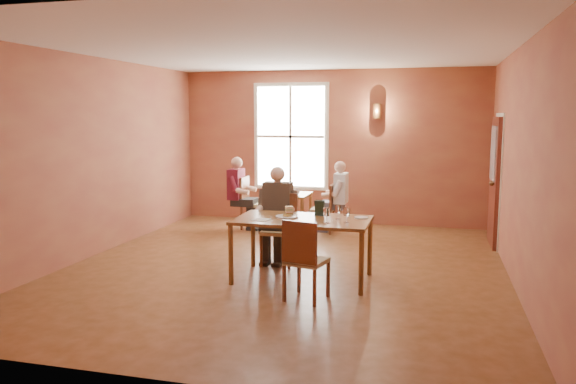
% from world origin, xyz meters
% --- Properties ---
extents(ground, '(6.00, 7.00, 0.01)m').
position_xyz_m(ground, '(0.00, 0.00, 0.00)').
color(ground, brown).
rests_on(ground, ground).
extents(wall_back, '(6.00, 0.04, 3.00)m').
position_xyz_m(wall_back, '(0.00, 3.50, 1.50)').
color(wall_back, brown).
rests_on(wall_back, ground).
extents(wall_front, '(6.00, 0.04, 3.00)m').
position_xyz_m(wall_front, '(0.00, -3.50, 1.50)').
color(wall_front, brown).
rests_on(wall_front, ground).
extents(wall_left, '(0.04, 7.00, 3.00)m').
position_xyz_m(wall_left, '(-3.00, 0.00, 1.50)').
color(wall_left, brown).
rests_on(wall_left, ground).
extents(wall_right, '(0.04, 7.00, 3.00)m').
position_xyz_m(wall_right, '(3.00, 0.00, 1.50)').
color(wall_right, brown).
rests_on(wall_right, ground).
extents(ceiling, '(6.00, 7.00, 0.04)m').
position_xyz_m(ceiling, '(0.00, 0.00, 3.00)').
color(ceiling, white).
rests_on(ceiling, wall_back).
extents(window, '(1.36, 0.10, 1.96)m').
position_xyz_m(window, '(-0.80, 3.45, 1.70)').
color(window, white).
rests_on(window, wall_back).
extents(door, '(0.12, 1.04, 2.10)m').
position_xyz_m(door, '(2.94, 2.30, 1.05)').
color(door, maroon).
rests_on(door, ground).
extents(wall_sconce, '(0.16, 0.16, 0.28)m').
position_xyz_m(wall_sconce, '(0.90, 3.40, 2.20)').
color(wall_sconce, brown).
rests_on(wall_sconce, wall_back).
extents(main_table, '(1.72, 0.97, 0.81)m').
position_xyz_m(main_table, '(0.37, -0.48, 0.40)').
color(main_table, brown).
rests_on(main_table, ground).
extents(chair_diner_main, '(0.45, 0.45, 1.01)m').
position_xyz_m(chair_diner_main, '(-0.13, 0.17, 0.50)').
color(chair_diner_main, '#3E2312').
rests_on(chair_diner_main, ground).
extents(diner_main, '(0.53, 0.53, 1.34)m').
position_xyz_m(diner_main, '(-0.13, 0.14, 0.67)').
color(diner_main, black).
rests_on(diner_main, ground).
extents(chair_empty, '(0.51, 0.51, 0.96)m').
position_xyz_m(chair_empty, '(0.60, -1.23, 0.48)').
color(chair_empty, '#542B11').
rests_on(chair_empty, ground).
extents(plate_food, '(0.31, 0.31, 0.04)m').
position_xyz_m(plate_food, '(0.16, -0.44, 0.83)').
color(plate_food, white).
rests_on(plate_food, main_table).
extents(sandwich, '(0.12, 0.12, 0.11)m').
position_xyz_m(sandwich, '(0.16, -0.37, 0.86)').
color(sandwich, '#D9B978').
rests_on(sandwich, main_table).
extents(goblet_a, '(0.09, 0.09, 0.20)m').
position_xyz_m(goblet_a, '(0.82, -0.41, 0.91)').
color(goblet_a, white).
rests_on(goblet_a, main_table).
extents(goblet_b, '(0.09, 0.09, 0.20)m').
position_xyz_m(goblet_b, '(0.96, -0.60, 0.91)').
color(goblet_b, silver).
rests_on(goblet_b, main_table).
extents(goblet_c, '(0.10, 0.10, 0.21)m').
position_xyz_m(goblet_c, '(0.73, -0.70, 0.91)').
color(goblet_c, white).
rests_on(goblet_c, main_table).
extents(menu_stand, '(0.14, 0.08, 0.21)m').
position_xyz_m(menu_stand, '(0.54, -0.23, 0.91)').
color(menu_stand, black).
rests_on(menu_stand, main_table).
extents(knife, '(0.21, 0.02, 0.00)m').
position_xyz_m(knife, '(0.29, -0.73, 0.81)').
color(knife, silver).
rests_on(knife, main_table).
extents(napkin, '(0.22, 0.22, 0.01)m').
position_xyz_m(napkin, '(-0.12, -0.70, 0.81)').
color(napkin, white).
rests_on(napkin, main_table).
extents(side_plate, '(0.20, 0.20, 0.01)m').
position_xyz_m(side_plate, '(1.10, -0.25, 0.81)').
color(side_plate, silver).
rests_on(side_plate, main_table).
extents(second_table, '(0.78, 0.78, 0.69)m').
position_xyz_m(second_table, '(-0.61, 2.52, 0.34)').
color(second_table, brown).
rests_on(second_table, ground).
extents(chair_diner_white, '(0.39, 0.39, 0.89)m').
position_xyz_m(chair_diner_white, '(0.04, 2.52, 0.44)').
color(chair_diner_white, '#4B2D15').
rests_on(chair_diner_white, ground).
extents(diner_white, '(0.50, 0.50, 1.26)m').
position_xyz_m(diner_white, '(0.07, 2.52, 0.63)').
color(diner_white, silver).
rests_on(diner_white, ground).
extents(chair_diner_maroon, '(0.43, 0.43, 0.98)m').
position_xyz_m(chair_diner_maroon, '(-1.26, 2.52, 0.49)').
color(chair_diner_maroon, '#3F250E').
rests_on(chair_diner_maroon, ground).
extents(diner_maroon, '(0.52, 0.52, 1.31)m').
position_xyz_m(diner_maroon, '(-1.29, 2.52, 0.66)').
color(diner_maroon, maroon).
rests_on(diner_maroon, ground).
extents(cup_a, '(0.14, 0.14, 0.09)m').
position_xyz_m(cup_a, '(-0.43, 2.42, 0.73)').
color(cup_a, beige).
rests_on(cup_a, second_table).
extents(cup_b, '(0.12, 0.12, 0.09)m').
position_xyz_m(cup_b, '(-0.81, 2.63, 0.73)').
color(cup_b, white).
rests_on(cup_b, second_table).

